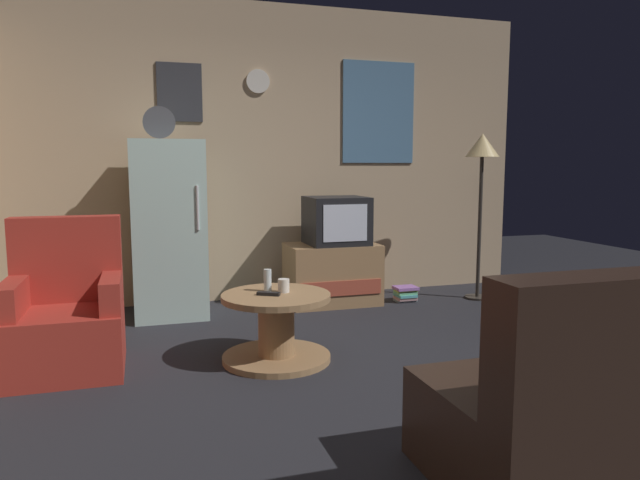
{
  "coord_description": "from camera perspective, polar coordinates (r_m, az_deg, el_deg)",
  "views": [
    {
      "loc": [
        -1.21,
        -3.13,
        1.29
      ],
      "look_at": [
        0.03,
        0.9,
        0.75
      ],
      "focal_mm": 32.73,
      "sensor_mm": 36.0,
      "label": 1
    }
  ],
  "objects": [
    {
      "name": "ground_plane",
      "position": [
        3.6,
        3.93,
        -13.74
      ],
      "size": [
        12.0,
        12.0,
        0.0
      ],
      "primitive_type": "plane",
      "color": "#232328"
    },
    {
      "name": "wall_with_art",
      "position": [
        5.71,
        -4.81,
        8.43
      ],
      "size": [
        5.2,
        0.12,
        2.8
      ],
      "color": "tan",
      "rests_on": "ground_plane"
    },
    {
      "name": "fridge",
      "position": [
        5.13,
        -14.6,
        1.07
      ],
      "size": [
        0.6,
        0.62,
        1.77
      ],
      "color": "silver",
      "rests_on": "ground_plane"
    },
    {
      "name": "tv_stand",
      "position": [
        5.47,
        1.2,
        -3.34
      ],
      "size": [
        0.84,
        0.53,
        0.56
      ],
      "color": "#9E754C",
      "rests_on": "ground_plane"
    },
    {
      "name": "crt_tv",
      "position": [
        5.41,
        1.61,
        1.92
      ],
      "size": [
        0.54,
        0.51,
        0.44
      ],
      "color": "black",
      "rests_on": "tv_stand"
    },
    {
      "name": "standing_lamp",
      "position": [
        5.79,
        15.56,
        7.71
      ],
      "size": [
        0.32,
        0.32,
        1.59
      ],
      "color": "#332D28",
      "rests_on": "ground_plane"
    },
    {
      "name": "coffee_table",
      "position": [
        3.91,
        -4.29,
        -8.51
      ],
      "size": [
        0.72,
        0.72,
        0.45
      ],
      "color": "#9E754C",
      "rests_on": "ground_plane"
    },
    {
      "name": "wine_glass",
      "position": [
        3.92,
        -5.14,
        -3.94
      ],
      "size": [
        0.05,
        0.05,
        0.15
      ],
      "primitive_type": "cylinder",
      "color": "silver",
      "rests_on": "coffee_table"
    },
    {
      "name": "mug_ceramic_white",
      "position": [
        3.89,
        -3.57,
        -4.48
      ],
      "size": [
        0.08,
        0.08,
        0.09
      ],
      "primitive_type": "cylinder",
      "color": "silver",
      "rests_on": "coffee_table"
    },
    {
      "name": "remote_control",
      "position": [
        3.81,
        -5.07,
        -5.26
      ],
      "size": [
        0.15,
        0.11,
        0.02
      ],
      "primitive_type": "cube",
      "rotation": [
        0.0,
        0.0,
        -0.51
      ],
      "color": "black",
      "rests_on": "coffee_table"
    },
    {
      "name": "armchair",
      "position": [
        4.05,
        -23.55,
        -6.92
      ],
      "size": [
        0.68,
        0.68,
        0.96
      ],
      "color": "#A52D23",
      "rests_on": "ground_plane"
    },
    {
      "name": "couch",
      "position": [
        2.83,
        28.75,
        -13.82
      ],
      "size": [
        1.7,
        0.8,
        0.92
      ],
      "color": "black",
      "rests_on": "ground_plane"
    },
    {
      "name": "book_stack",
      "position": [
        5.65,
        8.35,
        -5.21
      ],
      "size": [
        0.21,
        0.17,
        0.14
      ],
      "color": "slate",
      "rests_on": "ground_plane"
    }
  ]
}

